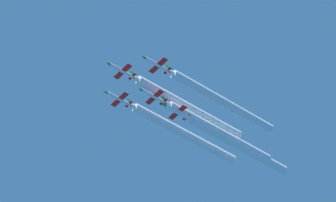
# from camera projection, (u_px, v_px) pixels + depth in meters

# --- Properties ---
(jet_lead) EXTENTS (7.25, 10.56, 2.54)m
(jet_lead) POSITION_uv_depth(u_px,v_px,m) (121.00, 70.00, 271.38)
(jet_lead) COLOR silver
(jet_left_wingman) EXTENTS (7.25, 10.56, 2.54)m
(jet_left_wingman) POSITION_uv_depth(u_px,v_px,m) (156.00, 64.00, 266.46)
(jet_left_wingman) COLOR silver
(jet_right_wingman) EXTENTS (7.25, 10.56, 2.54)m
(jet_right_wingman) POSITION_uv_depth(u_px,v_px,m) (118.00, 98.00, 277.97)
(jet_right_wingman) COLOR silver
(jet_slot) EXTENTS (7.25, 10.56, 2.54)m
(jet_slot) POSITION_uv_depth(u_px,v_px,m) (153.00, 96.00, 273.79)
(jet_slot) COLOR silver
(jet_high_trail) EXTENTS (7.25, 10.56, 2.54)m
(jet_high_trail) POSITION_uv_depth(u_px,v_px,m) (176.00, 111.00, 277.45)
(jet_high_trail) COLOR silver
(smoke_trail_lead) EXTENTS (2.75, 41.94, 2.75)m
(smoke_trail_lead) POSITION_uv_depth(u_px,v_px,m) (188.00, 107.00, 283.06)
(smoke_trail_lead) COLOR white
(smoke_trail_left_wingman) EXTENTS (2.75, 40.48, 2.75)m
(smoke_trail_left_wingman) POSITION_uv_depth(u_px,v_px,m) (221.00, 101.00, 277.81)
(smoke_trail_left_wingman) COLOR white
(smoke_trail_right_wingman) EXTENTS (2.75, 41.86, 2.75)m
(smoke_trail_right_wingman) POSITION_uv_depth(u_px,v_px,m) (184.00, 133.00, 289.63)
(smoke_trail_right_wingman) COLOR white
(smoke_trail_slot) EXTENTS (2.75, 42.16, 2.75)m
(smoke_trail_slot) POSITION_uv_depth(u_px,v_px,m) (218.00, 132.00, 285.51)
(smoke_trail_slot) COLOR white
(smoke_trail_high_trail) EXTENTS (2.75, 40.42, 2.75)m
(smoke_trail_high_trail) POSITION_uv_depth(u_px,v_px,m) (238.00, 145.00, 288.78)
(smoke_trail_high_trail) COLOR white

